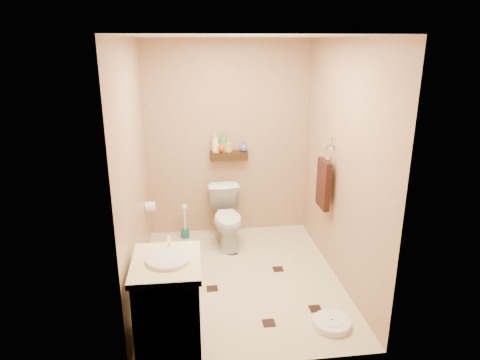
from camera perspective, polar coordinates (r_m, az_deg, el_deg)
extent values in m
plane|color=beige|center=(4.57, 0.16, -13.02)|extent=(2.50, 2.50, 0.00)
cube|color=tan|center=(5.29, -1.60, 5.37)|extent=(2.00, 0.04, 2.40)
cube|color=tan|center=(2.92, 3.38, -5.35)|extent=(2.00, 0.04, 2.40)
cube|color=tan|center=(4.08, -13.88, 1.01)|extent=(0.04, 2.50, 2.40)
cube|color=tan|center=(4.33, 13.43, 1.99)|extent=(0.04, 2.50, 2.40)
cube|color=silver|center=(3.92, 0.19, 18.64)|extent=(2.00, 2.50, 0.02)
cube|color=#37230F|center=(5.25, -1.49, 3.26)|extent=(0.46, 0.14, 0.10)
cube|color=black|center=(4.42, -3.73, -14.24)|extent=(0.11, 0.11, 0.01)
cube|color=black|center=(4.76, 5.10, -11.74)|extent=(0.11, 0.11, 0.01)
cube|color=black|center=(3.96, 3.86, -18.49)|extent=(0.11, 0.11, 0.01)
cube|color=black|center=(4.94, -6.82, -10.61)|extent=(0.11, 0.11, 0.01)
cube|color=black|center=(4.19, 10.00, -16.53)|extent=(0.11, 0.11, 0.01)
cube|color=black|center=(5.07, -1.03, -9.66)|extent=(0.11, 0.11, 0.01)
imported|color=white|center=(5.15, -1.72, -5.01)|extent=(0.42, 0.70, 0.69)
cube|color=brown|center=(3.55, -9.47, -16.39)|extent=(0.49, 0.60, 0.73)
cube|color=beige|center=(3.35, -9.81, -10.91)|extent=(0.53, 0.64, 0.05)
cylinder|color=white|center=(3.34, -9.52, -10.48)|extent=(0.34, 0.34, 0.05)
cylinder|color=silver|center=(3.49, -9.46, -8.00)|extent=(0.03, 0.03, 0.11)
cylinder|color=white|center=(3.99, 12.10, -18.17)|extent=(0.43, 0.43, 0.06)
cylinder|color=white|center=(3.97, 12.14, -17.79)|extent=(0.20, 0.20, 0.01)
cylinder|color=#17595D|center=(5.46, -7.31, -7.06)|extent=(0.10, 0.10, 0.11)
cylinder|color=white|center=(5.38, -7.40, -5.08)|extent=(0.02, 0.02, 0.32)
sphere|color=white|center=(5.32, -7.46, -3.60)|extent=(0.07, 0.07, 0.07)
cube|color=silver|center=(4.50, 12.32, 5.07)|extent=(0.03, 0.06, 0.08)
torus|color=silver|center=(4.52, 11.80, 3.58)|extent=(0.02, 0.19, 0.19)
cube|color=#351710|center=(4.60, 11.06, -0.53)|extent=(0.06, 0.30, 0.52)
cylinder|color=white|center=(4.88, -11.87, -3.49)|extent=(0.11, 0.11, 0.11)
cylinder|color=silver|center=(4.87, -12.39, -2.85)|extent=(0.04, 0.02, 0.02)
imported|color=silver|center=(5.20, -3.32, 4.95)|extent=(0.09, 0.09, 0.23)
imported|color=#FFEF35|center=(5.21, -3.11, 4.59)|extent=(0.10, 0.10, 0.16)
imported|color=#B93815|center=(5.21, -2.51, 4.62)|extent=(0.15, 0.15, 0.16)
imported|color=green|center=(5.21, -2.19, 5.10)|extent=(0.12, 0.12, 0.25)
imported|color=#FAA353|center=(5.22, -1.59, 4.65)|extent=(0.10, 0.10, 0.16)
imported|color=#445EAA|center=(5.25, 0.49, 4.54)|extent=(0.14, 0.14, 0.13)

